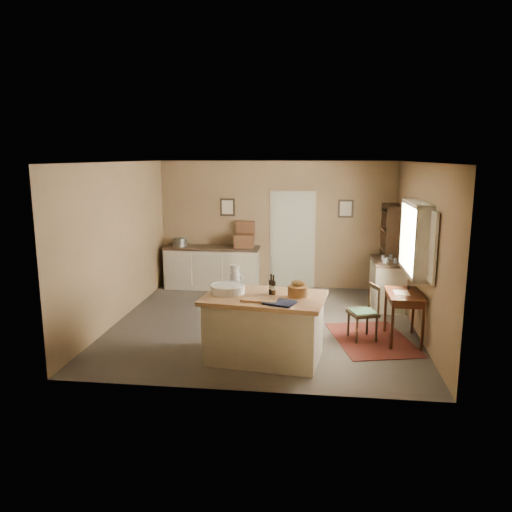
{
  "coord_description": "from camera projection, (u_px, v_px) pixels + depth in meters",
  "views": [
    {
      "loc": [
        0.85,
        -8.04,
        2.79
      ],
      "look_at": [
        -0.14,
        0.09,
        1.15
      ],
      "focal_mm": 35.0,
      "sensor_mm": 36.0,
      "label": 1
    }
  ],
  "objects": [
    {
      "name": "desk_chair",
      "position": [
        363.0,
        313.0,
        7.67
      ],
      "size": [
        0.51,
        0.51,
        0.84
      ],
      "primitive_type": null,
      "rotation": [
        0.0,
        0.0,
        0.35
      ],
      "color": "black",
      "rests_on": "ground"
    },
    {
      "name": "right_cabinet",
      "position": [
        387.0,
        283.0,
        9.35
      ],
      "size": [
        0.58,
        1.04,
        0.99
      ],
      "color": "beige",
      "rests_on": "ground"
    },
    {
      "name": "work_island",
      "position": [
        264.0,
        325.0,
        6.93
      ],
      "size": [
        1.76,
        1.27,
        1.2
      ],
      "rotation": [
        0.0,
        0.0,
        -0.13
      ],
      "color": "beige",
      "rests_on": "ground"
    },
    {
      "name": "wall_front",
      "position": [
        241.0,
        283.0,
        5.78
      ],
      "size": [
        5.0,
        0.1,
        2.7
      ],
      "primitive_type": "cube",
      "color": "#8C6D4A",
      "rests_on": "ground"
    },
    {
      "name": "window",
      "position": [
        419.0,
        238.0,
        7.69
      ],
      "size": [
        0.25,
        1.99,
        1.12
      ],
      "color": "beige",
      "rests_on": "ground"
    },
    {
      "name": "ground",
      "position": [
        264.0,
        323.0,
        8.48
      ],
      "size": [
        5.0,
        5.0,
        0.0
      ],
      "primitive_type": "plane",
      "color": "brown",
      "rests_on": "ground"
    },
    {
      "name": "framed_prints",
      "position": [
        286.0,
        208.0,
        10.53
      ],
      "size": [
        2.82,
        0.02,
        0.38
      ],
      "color": "black",
      "rests_on": "ground"
    },
    {
      "name": "wall_left",
      "position": [
        119.0,
        242.0,
        8.51
      ],
      "size": [
        0.1,
        5.0,
        2.7
      ],
      "primitive_type": "cube",
      "color": "#8C6D4A",
      "rests_on": "ground"
    },
    {
      "name": "wall_right",
      "position": [
        420.0,
        249.0,
        7.92
      ],
      "size": [
        0.1,
        5.0,
        2.7
      ],
      "primitive_type": "cube",
      "color": "#8C6D4A",
      "rests_on": "ground"
    },
    {
      "name": "sideboard",
      "position": [
        212.0,
        266.0,
        10.68
      ],
      "size": [
        2.03,
        0.58,
        1.18
      ],
      "color": "beige",
      "rests_on": "ground"
    },
    {
      "name": "door",
      "position": [
        292.0,
        239.0,
        10.63
      ],
      "size": [
        0.97,
        0.06,
        2.11
      ],
      "primitive_type": "cube",
      "color": "beige",
      "rests_on": "ground"
    },
    {
      "name": "ceiling",
      "position": [
        264.0,
        162.0,
        7.95
      ],
      "size": [
        5.0,
        5.0,
        0.0
      ],
      "primitive_type": "plane",
      "color": "silver",
      "rests_on": "wall_back"
    },
    {
      "name": "wall_back",
      "position": [
        276.0,
        225.0,
        10.65
      ],
      "size": [
        5.0,
        0.1,
        2.7
      ],
      "primitive_type": "cube",
      "color": "#8C6D4A",
      "rests_on": "ground"
    },
    {
      "name": "rug",
      "position": [
        372.0,
        339.0,
        7.73
      ],
      "size": [
        1.44,
        1.81,
        0.01
      ],
      "primitive_type": "cube",
      "rotation": [
        0.0,
        0.0,
        0.23
      ],
      "color": "#561D12",
      "rests_on": "ground"
    },
    {
      "name": "writing_desk",
      "position": [
        404.0,
        299.0,
        7.55
      ],
      "size": [
        0.51,
        0.84,
        0.82
      ],
      "color": "#33160A",
      "rests_on": "ground"
    },
    {
      "name": "shelving_unit",
      "position": [
        392.0,
        252.0,
        9.79
      ],
      "size": [
        0.32,
        0.84,
        1.88
      ],
      "color": "black",
      "rests_on": "ground"
    }
  ]
}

